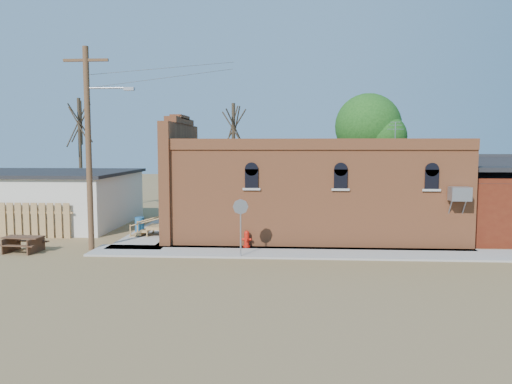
# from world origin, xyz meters

# --- Properties ---
(ground) EXTENTS (120.00, 120.00, 0.00)m
(ground) POSITION_xyz_m (0.00, 0.00, 0.00)
(ground) COLOR olive
(ground) RESTS_ON ground
(sidewalk_south) EXTENTS (19.00, 2.20, 0.08)m
(sidewalk_south) POSITION_xyz_m (1.50, 0.90, 0.04)
(sidewalk_south) COLOR #9E9991
(sidewalk_south) RESTS_ON ground
(sidewalk_west) EXTENTS (2.60, 10.00, 0.08)m
(sidewalk_west) POSITION_xyz_m (-6.30, 6.00, 0.04)
(sidewalk_west) COLOR #9E9991
(sidewalk_west) RESTS_ON ground
(brick_bar) EXTENTS (16.40, 7.97, 6.30)m
(brick_bar) POSITION_xyz_m (1.64, 5.49, 2.34)
(brick_bar) COLOR #BA6338
(brick_bar) RESTS_ON ground
(red_shed) EXTENTS (5.40, 6.40, 4.30)m
(red_shed) POSITION_xyz_m (11.50, 5.50, 2.27)
(red_shed) COLOR #51180D
(red_shed) RESTS_ON ground
(wood_fence) EXTENTS (5.20, 0.10, 1.80)m
(wood_fence) POSITION_xyz_m (-12.80, 3.80, 0.90)
(wood_fence) COLOR olive
(wood_fence) RESTS_ON ground
(utility_pole) EXTENTS (3.12, 0.26, 9.00)m
(utility_pole) POSITION_xyz_m (-8.14, 1.20, 4.77)
(utility_pole) COLOR #46311C
(utility_pole) RESTS_ON ground
(tree_bare_near) EXTENTS (2.80, 2.80, 7.65)m
(tree_bare_near) POSITION_xyz_m (-3.00, 13.00, 5.96)
(tree_bare_near) COLOR #3F3324
(tree_bare_near) RESTS_ON ground
(tree_bare_far) EXTENTS (2.80, 2.80, 8.16)m
(tree_bare_far) POSITION_xyz_m (-14.00, 14.00, 6.36)
(tree_bare_far) COLOR #3F3324
(tree_bare_far) RESTS_ON ground
(tree_leafy) EXTENTS (4.40, 4.40, 8.15)m
(tree_leafy) POSITION_xyz_m (6.00, 13.50, 5.93)
(tree_leafy) COLOR #3F3324
(tree_leafy) RESTS_ON ground
(fire_hydrant) EXTENTS (0.43, 0.41, 0.76)m
(fire_hydrant) POSITION_xyz_m (-1.21, 1.80, 0.46)
(fire_hydrant) COLOR #B9160A
(fire_hydrant) RESTS_ON sidewalk_south
(stop_sign) EXTENTS (0.64, 0.21, 2.40)m
(stop_sign) POSITION_xyz_m (-1.32, 0.00, 1.93)
(stop_sign) COLOR gray
(stop_sign) RESTS_ON sidewalk_south
(trash_barrel) EXTENTS (0.50, 0.50, 0.77)m
(trash_barrel) POSITION_xyz_m (-7.30, 5.61, 0.46)
(trash_barrel) COLOR #1B548B
(trash_barrel) RESTS_ON sidewalk_west
(picnic_table) EXTENTS (1.78, 1.40, 0.70)m
(picnic_table) POSITION_xyz_m (-10.99, 0.50, 0.46)
(picnic_table) COLOR #4A2D1D
(picnic_table) RESTS_ON ground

